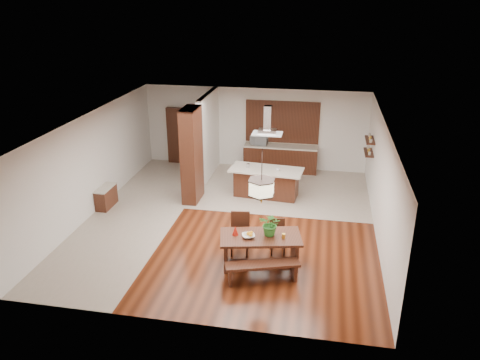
% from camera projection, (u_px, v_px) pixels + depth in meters
% --- Properties ---
extents(room_shell, '(9.00, 9.04, 2.92)m').
position_uv_depth(room_shell, '(229.00, 151.00, 12.49)').
color(room_shell, '#3E180B').
rests_on(room_shell, ground).
extents(tile_hallway, '(2.50, 9.00, 0.01)m').
position_uv_depth(tile_hallway, '(138.00, 212.00, 13.72)').
color(tile_hallway, '#B0A292').
rests_on(tile_hallway, ground).
extents(tile_kitchen, '(5.50, 4.00, 0.01)m').
position_uv_depth(tile_kitchen, '(282.00, 189.00, 15.33)').
color(tile_kitchen, '#B0A292').
rests_on(tile_kitchen, ground).
extents(soffit_band, '(8.00, 9.00, 0.02)m').
position_uv_depth(soffit_band, '(229.00, 121.00, 12.18)').
color(soffit_band, '#401F10').
rests_on(soffit_band, room_shell).
extents(partition_pier, '(0.45, 1.00, 2.90)m').
position_uv_depth(partition_pier, '(192.00, 155.00, 14.05)').
color(partition_pier, black).
rests_on(partition_pier, ground).
extents(partition_stub, '(0.18, 2.40, 2.90)m').
position_uv_depth(partition_stub, '(209.00, 136.00, 15.96)').
color(partition_stub, silver).
rests_on(partition_stub, ground).
extents(hallway_console, '(0.37, 0.88, 0.63)m').
position_uv_depth(hallway_console, '(106.00, 197.00, 13.97)').
color(hallway_console, black).
rests_on(hallway_console, ground).
extents(hallway_doorway, '(1.10, 0.20, 2.10)m').
position_uv_depth(hallway_doorway, '(182.00, 136.00, 17.33)').
color(hallway_doorway, black).
rests_on(hallway_doorway, ground).
extents(rear_counter, '(2.60, 0.62, 0.95)m').
position_uv_depth(rear_counter, '(280.00, 158.00, 16.74)').
color(rear_counter, black).
rests_on(rear_counter, ground).
extents(kitchen_window, '(2.60, 0.08, 1.50)m').
position_uv_depth(kitchen_window, '(282.00, 122.00, 16.50)').
color(kitchen_window, olive).
rests_on(kitchen_window, room_shell).
extents(shelf_lower, '(0.26, 0.90, 0.04)m').
position_uv_depth(shelf_lower, '(369.00, 152.00, 14.45)').
color(shelf_lower, black).
rests_on(shelf_lower, room_shell).
extents(shelf_upper, '(0.26, 0.90, 0.04)m').
position_uv_depth(shelf_upper, '(370.00, 140.00, 14.30)').
color(shelf_upper, black).
rests_on(shelf_upper, room_shell).
extents(dining_table, '(2.02, 1.30, 0.78)m').
position_uv_depth(dining_table, '(260.00, 244.00, 10.88)').
color(dining_table, black).
rests_on(dining_table, ground).
extents(dining_bench, '(1.68, 0.85, 0.46)m').
position_uv_depth(dining_bench, '(262.00, 272.00, 10.38)').
color(dining_bench, black).
rests_on(dining_bench, ground).
extents(dining_chair_left, '(0.51, 0.51, 1.04)m').
position_uv_depth(dining_chair_left, '(240.00, 234.00, 11.41)').
color(dining_chair_left, black).
rests_on(dining_chair_left, ground).
extents(dining_chair_right, '(0.45, 0.45, 0.86)m').
position_uv_depth(dining_chair_right, '(278.00, 237.00, 11.47)').
color(dining_chair_right, black).
rests_on(dining_chair_right, ground).
extents(pendant_lantern, '(0.64, 0.64, 1.31)m').
position_uv_depth(pendant_lantern, '(262.00, 177.00, 10.25)').
color(pendant_lantern, beige).
rests_on(pendant_lantern, room_shell).
extents(foliage_plant, '(0.59, 0.54, 0.56)m').
position_uv_depth(foliage_plant, '(271.00, 224.00, 10.74)').
color(foliage_plant, '#2D7326').
rests_on(foliage_plant, dining_table).
extents(fruit_bowl, '(0.38, 0.38, 0.07)m').
position_uv_depth(fruit_bowl, '(248.00, 236.00, 10.73)').
color(fruit_bowl, beige).
rests_on(fruit_bowl, dining_table).
extents(napkin_cone, '(0.16, 0.16, 0.23)m').
position_uv_depth(napkin_cone, '(235.00, 230.00, 10.81)').
color(napkin_cone, '#AE180C').
rests_on(napkin_cone, dining_table).
extents(gold_ornament, '(0.10, 0.10, 0.11)m').
position_uv_depth(gold_ornament, '(284.00, 236.00, 10.69)').
color(gold_ornament, gold).
rests_on(gold_ornament, dining_table).
extents(kitchen_island, '(2.32, 1.17, 0.92)m').
position_uv_depth(kitchen_island, '(266.00, 182.00, 14.65)').
color(kitchen_island, black).
rests_on(kitchen_island, ground).
extents(range_hood, '(0.90, 0.55, 0.87)m').
position_uv_depth(range_hood, '(268.00, 120.00, 13.91)').
color(range_hood, silver).
rests_on(range_hood, room_shell).
extents(island_cup, '(0.13, 0.13, 0.09)m').
position_uv_depth(island_cup, '(278.00, 169.00, 14.29)').
color(island_cup, silver).
rests_on(island_cup, kitchen_island).
extents(microwave, '(0.62, 0.44, 0.33)m').
position_uv_depth(microwave, '(259.00, 140.00, 16.65)').
color(microwave, '#B3B7BA').
rests_on(microwave, rear_counter).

